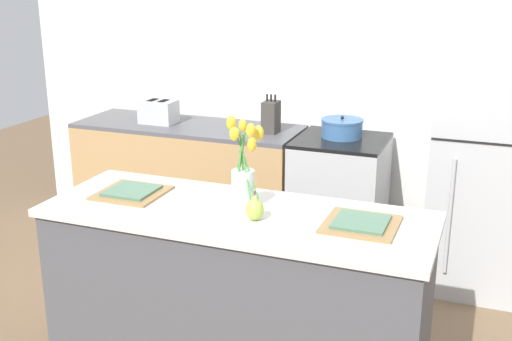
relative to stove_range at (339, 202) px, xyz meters
name	(u,v)px	position (x,y,z in m)	size (l,w,h in m)	color
back_wall	(344,65)	(-0.10, 0.40, 0.90)	(5.20, 0.08, 2.70)	silver
kitchen_island	(237,303)	(-0.10, -1.60, 0.02)	(1.80, 0.66, 0.95)	#4C4C51
back_counter	(190,183)	(-1.16, 0.00, 0.00)	(1.68, 0.60, 0.91)	tan
stove_range	(339,202)	(0.00, 0.00, 0.00)	(0.60, 0.61, 0.91)	#B2B5B7
refrigerator	(489,162)	(0.95, 0.00, 0.39)	(0.68, 0.67, 1.68)	#B7BABC
flower_vase	(243,173)	(-0.08, -1.55, 0.66)	(0.19, 0.16, 0.42)	silver
pear_figurine	(255,209)	(0.02, -1.67, 0.54)	(0.08, 0.08, 0.13)	#9EBC47
plate_setting_left	(132,192)	(-0.67, -1.57, 0.50)	(0.31, 0.31, 0.02)	olive
plate_setting_right	(361,223)	(0.47, -1.57, 0.50)	(0.31, 0.31, 0.02)	olive
toaster	(159,112)	(-1.38, -0.03, 0.54)	(0.28, 0.18, 0.17)	#B7BABC
cooking_pot	(342,128)	(-0.01, 0.05, 0.52)	(0.29, 0.29, 0.15)	#386093
knife_block	(271,117)	(-0.51, 0.00, 0.57)	(0.10, 0.14, 0.27)	#3D3833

